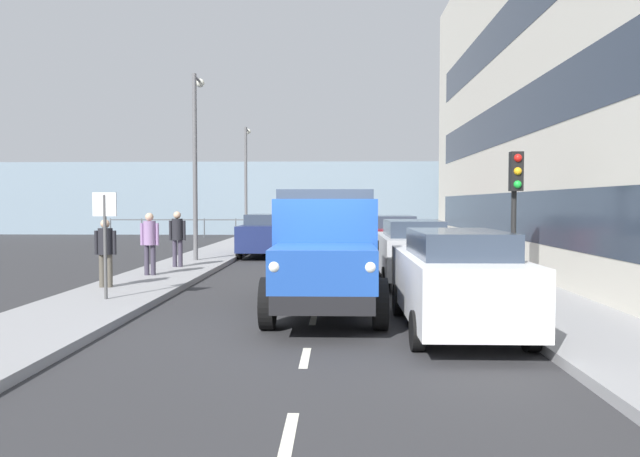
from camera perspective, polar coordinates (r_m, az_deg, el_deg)
name	(u,v)px	position (r m, az deg, el deg)	size (l,w,h in m)	color
ground_plane	(324,269)	(19.55, 0.39, -3.93)	(80.00, 80.00, 0.00)	#2D2D30
sidewalk_left	(464,267)	(19.96, 13.70, -3.65)	(2.37, 36.74, 0.15)	gray
sidewalk_right	(186,266)	(20.17, -12.77, -3.58)	(2.37, 36.74, 0.15)	gray
road_centreline_markings	(324,270)	(19.26, 0.37, -4.02)	(0.12, 33.06, 0.01)	silver
sea_horizon	(331,198)	(40.79, 1.10, 2.92)	(80.00, 0.80, 5.00)	gray
seawall_railing	(331,223)	(37.21, 1.04, 0.52)	(28.08, 0.08, 1.20)	#4C5156
truck_vintage_blue	(325,255)	(11.45, 0.53, -2.54)	(2.17, 5.64, 2.43)	black
car_white_kerbside_near	(456,279)	(10.31, 12.91, -4.73)	(1.83, 4.47, 1.72)	white
car_silver_kerbside_1	(412,251)	(16.17, 8.82, -2.11)	(1.79, 4.38, 1.72)	#B7BABF
car_maroon_kerbside_2	(392,238)	(21.87, 6.97, -0.91)	(1.81, 4.43, 1.72)	maroon
car_navy_oppositeside_0	(266,235)	(24.12, -5.18, -0.59)	(1.98, 4.07, 1.72)	navy
pedestrian_by_lamp	(105,247)	(15.14, -19.92, -1.73)	(0.53, 0.34, 1.64)	#4C473D
pedestrian_in_dark_coat	(150,238)	(17.31, -16.05, -0.92)	(0.53, 0.34, 1.75)	#383342
pedestrian_strolling	(177,234)	(19.33, -13.54, -0.53)	(0.53, 0.34, 1.76)	#383342
traffic_light_near	(515,190)	(14.37, 18.26, 3.52)	(0.28, 0.41, 3.20)	black
lamp_post_promenade	(196,150)	(21.75, -11.84, 7.39)	(0.32, 1.14, 6.59)	#59595B
lamp_post_far	(246,172)	(33.78, -7.10, 5.38)	(0.32, 1.14, 6.29)	#59595B
street_sign	(105,227)	(13.25, -19.97, 0.18)	(0.50, 0.07, 2.25)	#4C4C4C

